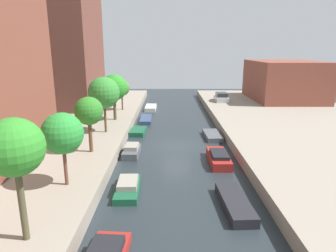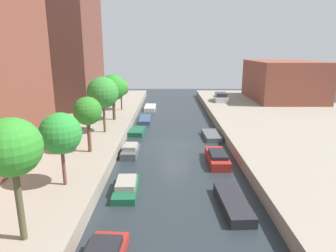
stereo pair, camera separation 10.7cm
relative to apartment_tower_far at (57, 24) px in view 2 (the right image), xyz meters
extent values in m
plane|color=#232B30|center=(16.00, -15.86, -12.34)|extent=(84.00, 84.00, 0.00)
cube|color=gray|center=(1.00, -15.86, -11.84)|extent=(20.00, 64.00, 1.00)
cube|color=gray|center=(31.00, -15.86, -11.84)|extent=(20.00, 64.00, 1.00)
cube|color=brown|center=(0.00, 0.00, 0.00)|extent=(10.00, 11.40, 22.68)
cube|color=brown|center=(34.00, 5.58, -8.25)|extent=(10.00, 13.43, 6.18)
cylinder|color=#4C472F|center=(8.99, -31.70, -9.65)|extent=(0.29, 0.29, 3.38)
sphere|color=#2F8A28|center=(8.99, -31.70, -7.11)|extent=(2.44, 2.44, 2.44)
cylinder|color=brown|center=(8.99, -26.29, -10.14)|extent=(0.21, 0.21, 2.40)
sphere|color=#298B33|center=(8.99, -26.29, -8.07)|extent=(2.47, 2.47, 2.47)
cylinder|color=brown|center=(8.99, -20.23, -10.05)|extent=(0.29, 0.29, 2.58)
sphere|color=#2C7925|center=(8.99, -20.23, -7.98)|extent=(2.24, 2.24, 2.24)
cylinder|color=brown|center=(8.99, -14.36, -9.90)|extent=(0.23, 0.23, 2.88)
sphere|color=#318230|center=(8.99, -14.36, -7.39)|extent=(3.07, 3.07, 3.07)
cylinder|color=#4D482D|center=(8.99, -8.93, -9.99)|extent=(0.35, 0.35, 2.71)
sphere|color=#2A8624|center=(8.99, -8.93, -7.58)|extent=(3.00, 3.00, 3.00)
cylinder|color=brown|center=(8.99, -3.10, -10.22)|extent=(0.20, 0.20, 2.24)
sphere|color=#417730|center=(8.99, -3.10, -8.34)|extent=(2.17, 2.17, 2.17)
cube|color=#B7B7BC|center=(23.63, 3.81, -10.96)|extent=(1.95, 4.10, 0.76)
cube|color=#1E2328|center=(23.63, 3.51, -10.26)|extent=(1.69, 2.26, 0.62)
cube|color=#195638|center=(12.58, -25.34, -12.12)|extent=(1.54, 3.75, 0.44)
cube|color=gray|center=(12.58, -25.24, -11.71)|extent=(1.28, 2.07, 0.36)
cube|color=#4C5156|center=(12.01, -18.34, -12.04)|extent=(1.41, 3.12, 0.60)
cube|color=gray|center=(12.01, -18.26, -11.57)|extent=(1.17, 1.73, 0.34)
cube|color=#195638|center=(11.91, -11.48, -12.09)|extent=(1.75, 3.12, 0.50)
cube|color=#33476B|center=(12.35, -5.57, -12.11)|extent=(1.46, 4.49, 0.45)
cube|color=beige|center=(12.57, 1.80, -12.05)|extent=(1.63, 4.15, 0.59)
cube|color=#232328|center=(19.14, -27.32, -12.05)|extent=(1.68, 4.58, 0.59)
cube|color=maroon|center=(19.36, -20.10, -11.99)|extent=(1.52, 4.28, 0.70)
cube|color=black|center=(19.36, -20.38, -11.50)|extent=(1.29, 2.35, 0.28)
cube|color=#4C5156|center=(19.88, -13.03, -12.10)|extent=(1.77, 3.91, 0.48)
camera|label=1|loc=(15.20, -43.17, -3.24)|focal=31.97mm
camera|label=2|loc=(15.31, -43.17, -3.24)|focal=31.97mm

